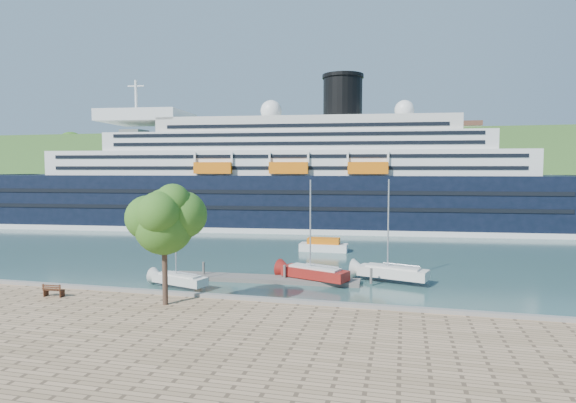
# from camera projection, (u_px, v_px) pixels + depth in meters

# --- Properties ---
(ground) EXTENTS (400.00, 400.00, 0.00)m
(ground) POSITION_uv_depth(u_px,v_px,m) (208.00, 309.00, 39.02)
(ground) COLOR #2A4C49
(ground) RESTS_ON ground
(far_hillside) EXTENTS (400.00, 50.00, 24.00)m
(far_hillside) POSITION_uv_depth(u_px,v_px,m) (362.00, 166.00, 178.77)
(far_hillside) COLOR #385D25
(far_hillside) RESTS_ON ground
(quay_coping) EXTENTS (220.00, 0.50, 0.30)m
(quay_coping) POSITION_uv_depth(u_px,v_px,m) (206.00, 295.00, 38.75)
(quay_coping) COLOR slate
(quay_coping) RESTS_ON promenade
(cruise_ship) EXTENTS (128.80, 31.36, 28.65)m
(cruise_ship) POSITION_uv_depth(u_px,v_px,m) (271.00, 153.00, 91.30)
(cruise_ship) COLOR black
(cruise_ship) RESTS_ON ground
(park_bench) EXTENTS (1.80, 0.81, 1.13)m
(park_bench) POSITION_uv_depth(u_px,v_px,m) (54.00, 290.00, 38.93)
(park_bench) COLOR #4E2A16
(park_bench) RESTS_ON promenade
(promenade_tree) EXTENTS (6.01, 6.01, 9.96)m
(promenade_tree) POSITION_uv_depth(u_px,v_px,m) (164.00, 240.00, 36.34)
(promenade_tree) COLOR #35631A
(promenade_tree) RESTS_ON promenade
(floating_pontoon) EXTENTS (19.31, 3.32, 0.43)m
(floating_pontoon) POSITION_uv_depth(u_px,v_px,m) (264.00, 279.00, 48.54)
(floating_pontoon) COLOR slate
(floating_pontoon) RESTS_ON ground
(sailboat_white_near) EXTENTS (6.50, 3.46, 8.10)m
(sailboat_white_near) POSITION_uv_depth(u_px,v_px,m) (179.00, 246.00, 45.35)
(sailboat_white_near) COLOR silver
(sailboat_white_near) RESTS_ON ground
(sailboat_red) EXTENTS (7.83, 4.63, 9.78)m
(sailboat_red) POSITION_uv_depth(u_px,v_px,m) (315.00, 234.00, 47.32)
(sailboat_red) COLOR maroon
(sailboat_red) RESTS_ON ground
(sailboat_white_far) EXTENTS (7.89, 4.19, 9.82)m
(sailboat_white_far) POSITION_uv_depth(u_px,v_px,m) (393.00, 234.00, 47.54)
(sailboat_white_far) COLOR silver
(sailboat_white_far) RESTS_ON ground
(tender_launch) EXTENTS (6.61, 2.29, 1.82)m
(tender_launch) POSITION_uv_depth(u_px,v_px,m) (324.00, 245.00, 65.91)
(tender_launch) COLOR orange
(tender_launch) RESTS_ON ground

